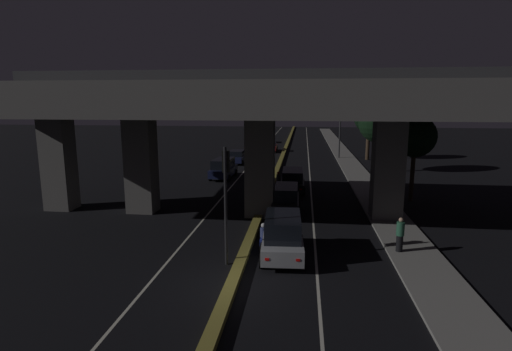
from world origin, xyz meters
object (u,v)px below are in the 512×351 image
(street_lamp, at_px, (338,124))
(car_taxi_yellow_fourth_oncoming, at_px, (259,138))
(car_silver_lead, at_px, (283,236))
(motorcycle_white_filtering_mid, at_px, (271,205))
(car_dark_red_third_oncoming, at_px, (271,147))
(traffic_light_left_of_median, at_px, (226,185))
(car_dark_blue_lead_oncoming, at_px, (223,168))
(car_dark_blue_second_oncoming, at_px, (237,157))
(motorcycle_black_filtering_far, at_px, (278,182))
(pedestrian_on_sidewalk, at_px, (400,235))
(car_black_third, at_px, (293,180))
(motorcycle_blue_filtering_near, at_px, (263,239))
(car_black_second, at_px, (286,199))

(street_lamp, bearing_deg, car_taxi_yellow_fourth_oncoming, 123.21)
(car_silver_lead, relative_size, motorcycle_white_filtering_mid, 2.45)
(car_dark_red_third_oncoming, relative_size, motorcycle_white_filtering_mid, 2.44)
(traffic_light_left_of_median, height_order, car_dark_blue_lead_oncoming, traffic_light_left_of_median)
(car_dark_blue_second_oncoming, bearing_deg, motorcycle_black_filtering_far, 25.05)
(car_dark_blue_lead_oncoming, relative_size, pedestrian_on_sidewalk, 2.77)
(car_black_third, xyz_separation_m, motorcycle_black_filtering_far, (-1.21, 0.59, -0.33))
(car_silver_lead, bearing_deg, pedestrian_on_sidewalk, -82.42)
(street_lamp, height_order, motorcycle_blue_filtering_near, street_lamp)
(motorcycle_black_filtering_far, relative_size, pedestrian_on_sidewalk, 1.14)
(pedestrian_on_sidewalk, bearing_deg, car_black_second, 131.74)
(car_dark_blue_second_oncoming, xyz_separation_m, car_dark_red_third_oncoming, (3.06, 11.59, -0.11))
(car_silver_lead, relative_size, car_dark_blue_lead_oncoming, 0.90)
(car_black_second, distance_m, motorcycle_black_filtering_far, 7.32)
(traffic_light_left_of_median, xyz_separation_m, car_dark_blue_second_oncoming, (-4.44, 29.39, -2.87))
(traffic_light_left_of_median, relative_size, car_dark_blue_lead_oncoming, 1.15)
(car_dark_blue_second_oncoming, distance_m, car_taxi_yellow_fourth_oncoming, 23.65)
(car_dark_blue_second_oncoming, xyz_separation_m, pedestrian_on_sidewalk, (12.57, -27.24, 0.17))
(street_lamp, relative_size, motorcycle_blue_filtering_near, 3.98)
(car_dark_blue_second_oncoming, height_order, motorcycle_white_filtering_mid, car_dark_blue_second_oncoming)
(car_black_second, relative_size, car_black_third, 0.88)
(car_black_third, bearing_deg, car_black_second, 176.74)
(motorcycle_black_filtering_far, xyz_separation_m, pedestrian_on_sidewalk, (6.79, -13.75, 0.34))
(car_dark_red_third_oncoming, xyz_separation_m, pedestrian_on_sidewalk, (9.51, -38.83, 0.28))
(car_silver_lead, relative_size, car_black_second, 1.03)
(car_black_second, distance_m, car_dark_red_third_oncoming, 32.53)
(street_lamp, height_order, car_silver_lead, street_lamp)
(traffic_light_left_of_median, distance_m, car_dark_blue_lead_oncoming, 20.71)
(car_dark_red_third_oncoming, relative_size, car_taxi_yellow_fourth_oncoming, 0.94)
(traffic_light_left_of_median, distance_m, car_taxi_yellow_fourth_oncoming, 53.30)
(street_lamp, relative_size, motorcycle_black_filtering_far, 3.92)
(car_dark_blue_second_oncoming, xyz_separation_m, car_taxi_yellow_fourth_oncoming, (0.08, 23.65, 0.05))
(car_dark_blue_lead_oncoming, xyz_separation_m, car_dark_red_third_oncoming, (2.83, 20.89, -0.31))
(car_dark_red_third_oncoming, bearing_deg, car_dark_blue_second_oncoming, -16.18)
(car_dark_blue_second_oncoming, bearing_deg, car_dark_red_third_oncoming, 167.07)
(car_dark_red_third_oncoming, bearing_deg, traffic_light_left_of_median, 0.53)
(car_black_second, height_order, car_dark_blue_second_oncoming, car_black_second)
(car_taxi_yellow_fourth_oncoming, height_order, motorcycle_white_filtering_mid, car_taxi_yellow_fourth_oncoming)
(car_dark_red_third_oncoming, bearing_deg, pedestrian_on_sidewalk, 12.36)
(car_dark_blue_second_oncoming, bearing_deg, car_black_third, 28.27)
(street_lamp, xyz_separation_m, car_black_third, (-5.08, -19.41, -3.53))
(car_taxi_yellow_fourth_oncoming, relative_size, pedestrian_on_sidewalk, 2.65)
(car_dark_blue_lead_oncoming, height_order, motorcycle_white_filtering_mid, car_dark_blue_lead_oncoming)
(car_dark_blue_lead_oncoming, bearing_deg, car_dark_blue_second_oncoming, -176.05)
(car_taxi_yellow_fourth_oncoming, bearing_deg, car_black_third, 8.67)
(motorcycle_white_filtering_mid, height_order, pedestrian_on_sidewalk, pedestrian_on_sidewalk)
(car_silver_lead, height_order, car_black_second, car_silver_lead)
(car_silver_lead, distance_m, car_taxi_yellow_fourth_oncoming, 52.37)
(pedestrian_on_sidewalk, bearing_deg, motorcycle_blue_filtering_near, -177.44)
(traffic_light_left_of_median, bearing_deg, car_dark_red_third_oncoming, 91.94)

